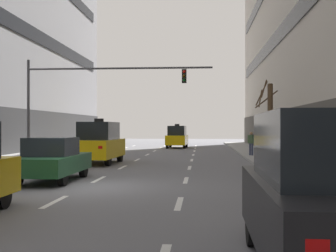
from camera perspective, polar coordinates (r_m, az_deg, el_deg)
The scene contains 34 objects.
ground_plane at distance 15.04m, azimuth -10.70°, elevation -7.69°, with size 120.00×120.00×0.00m, color slate.
sidewalk_right at distance 15.07m, azimuth 19.97°, elevation -7.40°, with size 2.62×80.00×0.14m, color gray.
lane_stripe_l1_s4 at distance 18.00m, azimuth -19.26°, elevation -6.43°, with size 0.16×2.00×0.01m, color silver.
lane_stripe_l1_s5 at distance 22.65m, azimuth -14.17°, elevation -5.13°, with size 0.16×2.00×0.01m, color silver.
lane_stripe_l1_s6 at distance 27.42m, azimuth -10.84°, elevation -4.27°, with size 0.16×2.00×0.01m, color silver.
lane_stripe_l1_s7 at distance 32.26m, azimuth -8.51°, elevation -3.65°, with size 0.16×2.00×0.01m, color silver.
lane_stripe_l1_s8 at distance 37.15m, azimuth -6.79°, elevation -3.19°, with size 0.16×2.00×0.01m, color silver.
lane_stripe_l1_s9 at distance 42.06m, azimuth -5.48°, elevation -2.83°, with size 0.16×2.00×0.01m, color silver.
lane_stripe_l1_s10 at distance 46.99m, azimuth -4.44°, elevation -2.55°, with size 0.16×2.00×0.01m, color silver.
lane_stripe_l2_s3 at distance 12.20m, azimuth -14.41°, elevation -9.44°, with size 0.16×2.00×0.01m, color silver.
lane_stripe_l2_s4 at distance 16.96m, azimuth -8.94°, elevation -6.82°, with size 0.16×2.00×0.01m, color silver.
lane_stripe_l2_s5 at distance 21.83m, azimuth -5.91°, elevation -5.33°, with size 0.16×2.00×0.01m, color silver.
lane_stripe_l2_s6 at distance 26.75m, azimuth -4.00°, elevation -4.37°, with size 0.16×2.00×0.01m, color silver.
lane_stripe_l2_s7 at distance 31.70m, azimuth -2.69°, elevation -3.71°, with size 0.16×2.00×0.01m, color silver.
lane_stripe_l2_s8 at distance 36.66m, azimuth -1.73°, elevation -3.23°, with size 0.16×2.00×0.01m, color silver.
lane_stripe_l2_s9 at distance 41.62m, azimuth -1.00°, elevation -2.86°, with size 0.16×2.00×0.01m, color silver.
lane_stripe_l2_s10 at distance 46.60m, azimuth -0.43°, elevation -2.57°, with size 0.16×2.00×0.01m, color silver.
lane_stripe_l3_s3 at distance 11.58m, azimuth 1.45°, elevation -9.95°, with size 0.16×2.00×0.01m, color silver.
lane_stripe_l3_s4 at distance 16.53m, azimuth 2.33°, elevation -7.00°, with size 0.16×2.00×0.01m, color silver.
lane_stripe_l3_s5 at distance 21.50m, azimuth 2.79°, elevation -5.41°, with size 0.16×2.00×0.01m, color silver.
lane_stripe_l3_s6 at distance 26.48m, azimuth 3.09°, elevation -4.42°, with size 0.16×2.00×0.01m, color silver.
lane_stripe_l3_s7 at distance 31.46m, azimuth 3.28°, elevation -3.74°, with size 0.16×2.00×0.01m, color silver.
lane_stripe_l3_s8 at distance 36.46m, azimuth 3.43°, elevation -3.24°, with size 0.16×2.00×0.01m, color silver.
lane_stripe_l3_s9 at distance 41.45m, azimuth 3.54°, elevation -2.87°, with size 0.16×2.00×0.01m, color silver.
lane_stripe_l3_s10 at distance 46.44m, azimuth 3.62°, elevation -2.58°, with size 0.16×2.00×0.01m, color silver.
taxi_driving_1 at distance 24.15m, azimuth -8.90°, elevation -2.17°, with size 2.08×4.70×2.44m.
car_driving_2 at distance 16.67m, azimuth -14.67°, elevation -4.22°, with size 1.79×4.28×1.60m.
taxi_driving_3 at distance 39.00m, azimuth -8.60°, elevation -1.82°, with size 2.02×4.56×1.87m.
taxi_driving_5 at distance 41.90m, azimuth 1.19°, elevation -1.42°, with size 1.98×4.40×2.27m.
car_parked_0 at distance 6.33m, azimuth 19.76°, elevation -8.22°, with size 1.95×4.53×2.18m.
traffic_signal_0 at distance 27.97m, azimuth -10.29°, elevation 4.88°, with size 11.62×0.35×6.07m.
street_tree_0 at distance 24.84m, azimuth 12.99°, elevation 0.75°, with size 1.37×1.22×4.49m.
pedestrian_0 at distance 29.23m, azimuth 10.69°, elevation -2.03°, with size 0.43×0.37×1.52m.
pedestrian_1 at distance 31.96m, azimuth 11.24°, elevation -1.70°, with size 0.22×0.53×1.67m.
Camera 1 is at (3.87, -14.40, 1.98)m, focal length 47.20 mm.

